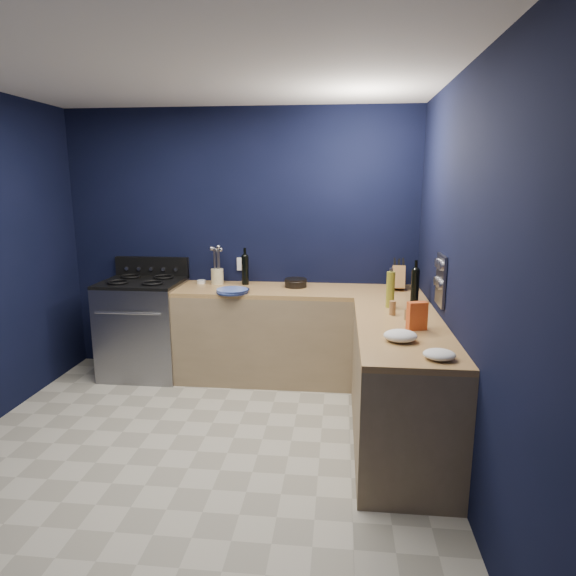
# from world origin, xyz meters

# --- Properties ---
(floor) EXTENTS (3.50, 3.50, 0.02)m
(floor) POSITION_xyz_m (0.00, 0.00, -0.01)
(floor) COLOR #ACA897
(floor) RESTS_ON ground
(ceiling) EXTENTS (3.50, 3.50, 0.02)m
(ceiling) POSITION_xyz_m (0.00, 0.00, 2.61)
(ceiling) COLOR silver
(ceiling) RESTS_ON ground
(wall_back) EXTENTS (3.50, 0.02, 2.60)m
(wall_back) POSITION_xyz_m (0.00, 1.76, 1.30)
(wall_back) COLOR black
(wall_back) RESTS_ON ground
(wall_right) EXTENTS (0.02, 3.50, 2.60)m
(wall_right) POSITION_xyz_m (1.76, 0.00, 1.30)
(wall_right) COLOR black
(wall_right) RESTS_ON ground
(wall_front) EXTENTS (3.50, 0.02, 2.60)m
(wall_front) POSITION_xyz_m (0.00, -1.76, 1.30)
(wall_front) COLOR black
(wall_front) RESTS_ON ground
(cab_back) EXTENTS (2.30, 0.63, 0.86)m
(cab_back) POSITION_xyz_m (0.60, 1.44, 0.43)
(cab_back) COLOR #8F7757
(cab_back) RESTS_ON floor
(top_back) EXTENTS (2.30, 0.63, 0.04)m
(top_back) POSITION_xyz_m (0.60, 1.44, 0.88)
(top_back) COLOR brown
(top_back) RESTS_ON cab_back
(cab_right) EXTENTS (0.63, 1.67, 0.86)m
(cab_right) POSITION_xyz_m (1.44, 0.29, 0.43)
(cab_right) COLOR #8F7757
(cab_right) RESTS_ON floor
(top_right) EXTENTS (0.63, 1.67, 0.04)m
(top_right) POSITION_xyz_m (1.44, 0.29, 0.88)
(top_right) COLOR brown
(top_right) RESTS_ON cab_right
(gas_range) EXTENTS (0.76, 0.66, 0.92)m
(gas_range) POSITION_xyz_m (-0.93, 1.42, 0.46)
(gas_range) COLOR gray
(gas_range) RESTS_ON floor
(oven_door) EXTENTS (0.59, 0.02, 0.42)m
(oven_door) POSITION_xyz_m (-0.93, 1.10, 0.45)
(oven_door) COLOR black
(oven_door) RESTS_ON gas_range
(cooktop) EXTENTS (0.76, 0.66, 0.03)m
(cooktop) POSITION_xyz_m (-0.93, 1.42, 0.94)
(cooktop) COLOR black
(cooktop) RESTS_ON gas_range
(backguard) EXTENTS (0.76, 0.06, 0.20)m
(backguard) POSITION_xyz_m (-0.93, 1.72, 1.04)
(backguard) COLOR black
(backguard) RESTS_ON gas_range
(spice_panel) EXTENTS (0.02, 0.28, 0.38)m
(spice_panel) POSITION_xyz_m (1.74, 0.55, 1.18)
(spice_panel) COLOR gray
(spice_panel) RESTS_ON wall_right
(wall_outlet) EXTENTS (0.09, 0.02, 0.13)m
(wall_outlet) POSITION_xyz_m (0.00, 1.74, 1.08)
(wall_outlet) COLOR white
(wall_outlet) RESTS_ON wall_back
(plate_stack) EXTENTS (0.35, 0.35, 0.04)m
(plate_stack) POSITION_xyz_m (0.02, 1.20, 0.92)
(plate_stack) COLOR #4953AF
(plate_stack) RESTS_ON top_back
(ramekin) EXTENTS (0.11, 0.11, 0.03)m
(ramekin) POSITION_xyz_m (-0.38, 1.60, 0.92)
(ramekin) COLOR white
(ramekin) RESTS_ON top_back
(utensil_crock) EXTENTS (0.14, 0.14, 0.15)m
(utensil_crock) POSITION_xyz_m (-0.22, 1.59, 0.98)
(utensil_crock) COLOR beige
(utensil_crock) RESTS_ON top_back
(wine_bottle_back) EXTENTS (0.09, 0.09, 0.28)m
(wine_bottle_back) POSITION_xyz_m (0.07, 1.59, 1.04)
(wine_bottle_back) COLOR black
(wine_bottle_back) RESTS_ON top_back
(lemon_basket) EXTENTS (0.25, 0.25, 0.08)m
(lemon_basket) POSITION_xyz_m (0.57, 1.53, 0.94)
(lemon_basket) COLOR black
(lemon_basket) RESTS_ON top_back
(knife_block) EXTENTS (0.13, 0.26, 0.26)m
(knife_block) POSITION_xyz_m (1.54, 1.53, 1.01)
(knife_block) COLOR brown
(knife_block) RESTS_ON top_back
(wine_bottle_right) EXTENTS (0.08, 0.08, 0.28)m
(wine_bottle_right) POSITION_xyz_m (1.62, 1.02, 1.04)
(wine_bottle_right) COLOR black
(wine_bottle_right) RESTS_ON top_right
(oil_bottle) EXTENTS (0.08, 0.08, 0.29)m
(oil_bottle) POSITION_xyz_m (1.40, 0.81, 1.05)
(oil_bottle) COLOR olive
(oil_bottle) RESTS_ON top_right
(spice_jar_near) EXTENTS (0.05, 0.05, 0.11)m
(spice_jar_near) POSITION_xyz_m (1.40, 0.57, 0.95)
(spice_jar_near) COLOR olive
(spice_jar_near) RESTS_ON top_right
(spice_jar_far) EXTENTS (0.04, 0.04, 0.08)m
(spice_jar_far) POSITION_xyz_m (1.49, 0.43, 0.94)
(spice_jar_far) COLOR olive
(spice_jar_far) RESTS_ON top_right
(crouton_bag) EXTENTS (0.14, 0.10, 0.19)m
(crouton_bag) POSITION_xyz_m (1.52, 0.20, 1.00)
(crouton_bag) COLOR red
(crouton_bag) RESTS_ON top_right
(towel_front) EXTENTS (0.25, 0.23, 0.07)m
(towel_front) POSITION_xyz_m (1.38, -0.08, 0.94)
(towel_front) COLOR white
(towel_front) RESTS_ON top_right
(towel_end) EXTENTS (0.20, 0.18, 0.06)m
(towel_end) POSITION_xyz_m (1.57, -0.39, 0.93)
(towel_end) COLOR white
(towel_end) RESTS_ON top_right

